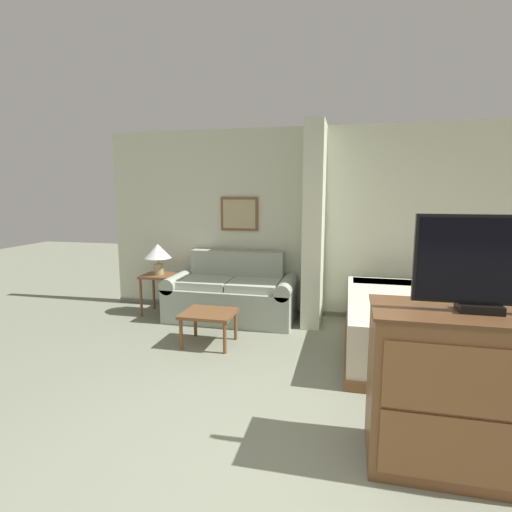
% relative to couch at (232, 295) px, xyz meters
% --- Properties ---
extents(ground_plane, '(20.00, 20.00, 0.00)m').
position_rel_couch_xyz_m(ground_plane, '(1.18, -3.14, -0.33)').
color(ground_plane, gray).
extents(wall_back, '(6.31, 0.16, 2.60)m').
position_rel_couch_xyz_m(wall_back, '(1.17, 0.48, 0.96)').
color(wall_back, beige).
rests_on(wall_back, ground_plane).
extents(wall_partition_pillar, '(0.24, 0.66, 2.60)m').
position_rel_couch_xyz_m(wall_partition_pillar, '(1.09, 0.09, 0.97)').
color(wall_partition_pillar, beige).
rests_on(wall_partition_pillar, ground_plane).
extents(couch, '(1.73, 0.84, 0.90)m').
position_rel_couch_xyz_m(couch, '(0.00, 0.00, 0.00)').
color(couch, '#99A393').
rests_on(couch, ground_plane).
extents(coffee_table, '(0.58, 0.50, 0.38)m').
position_rel_couch_xyz_m(coffee_table, '(0.02, -0.98, 0.00)').
color(coffee_table, brown).
rests_on(coffee_table, ground_plane).
extents(side_table, '(0.44, 0.44, 0.57)m').
position_rel_couch_xyz_m(side_table, '(-1.08, -0.02, 0.14)').
color(side_table, brown).
rests_on(side_table, ground_plane).
extents(table_lamp, '(0.38, 0.38, 0.43)m').
position_rel_couch_xyz_m(table_lamp, '(-1.08, -0.02, 0.55)').
color(table_lamp, tan).
rests_on(table_lamp, side_table).
extents(tv_dresser, '(1.23, 0.57, 1.02)m').
position_rel_couch_xyz_m(tv_dresser, '(2.30, -2.58, 0.18)').
color(tv_dresser, brown).
rests_on(tv_dresser, ground_plane).
extents(tv, '(0.77, 0.16, 0.58)m').
position_rel_couch_xyz_m(tv, '(2.30, -2.58, 0.98)').
color(tv, black).
rests_on(tv, tv_dresser).
extents(bed, '(1.74, 2.13, 0.60)m').
position_rel_couch_xyz_m(bed, '(2.40, -0.68, -0.03)').
color(bed, brown).
rests_on(bed, ground_plane).
extents(backpack, '(0.33, 0.23, 0.42)m').
position_rel_couch_xyz_m(backpack, '(2.58, -1.04, 0.48)').
color(backpack, '#471E19').
rests_on(backpack, bed).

